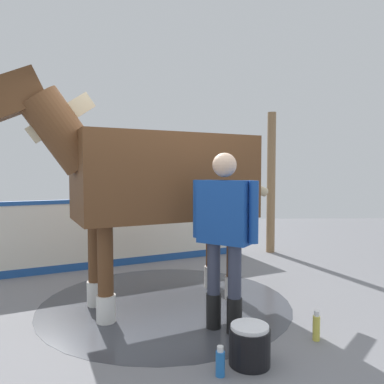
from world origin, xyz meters
name	(u,v)px	position (x,y,z in m)	size (l,w,h in m)	color
ground_plane	(182,314)	(0.00, 0.00, -0.01)	(16.00, 16.00, 0.02)	gray
wet_patch	(166,302)	(0.34, 0.19, 0.00)	(2.93, 2.93, 0.00)	#42444C
barrier_wall	(122,234)	(2.10, 0.98, 0.52)	(1.92, 4.15, 1.12)	silver
roof_post_far	(271,183)	(3.02, -1.72, 1.34)	(0.16, 0.16, 2.68)	olive
horse	(156,179)	(0.29, 0.30, 1.48)	(1.77, 3.17, 2.58)	brown
handler	(224,228)	(-0.45, -0.40, 1.01)	(0.46, 0.59, 1.74)	black
wash_bucket	(250,345)	(-1.09, -0.54, 0.16)	(0.34, 0.34, 0.32)	black
bottle_shampoo	(316,327)	(-0.70, -1.23, 0.13)	(0.07, 0.07, 0.28)	#D8CC4C
bottle_spray	(220,362)	(-1.26, -0.28, 0.11)	(0.07, 0.07, 0.23)	blue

